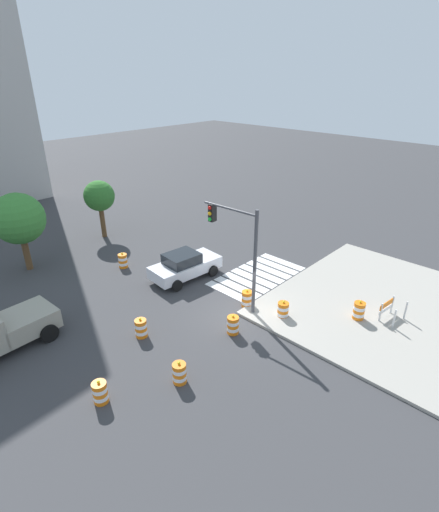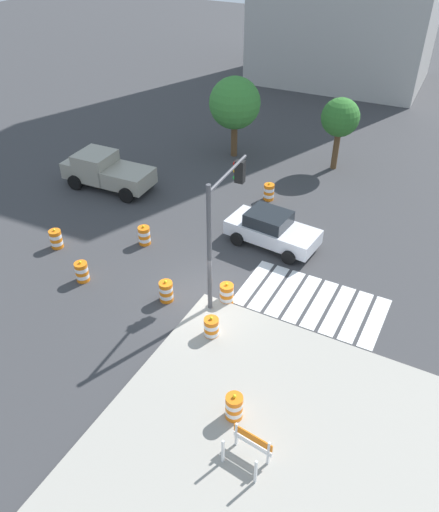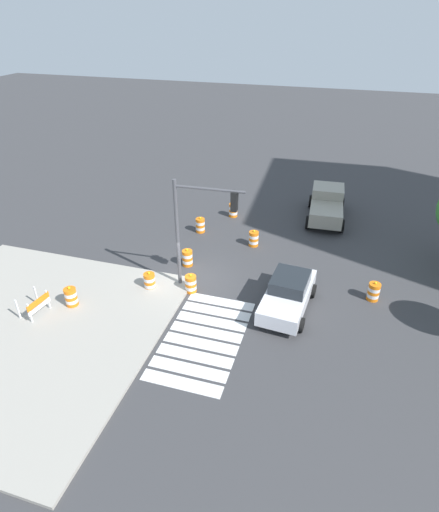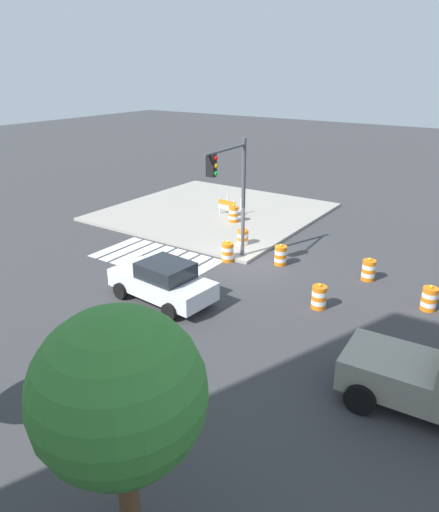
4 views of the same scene
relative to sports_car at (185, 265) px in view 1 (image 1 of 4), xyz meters
name	(u,v)px [view 1 (image 1 of 4)]	position (x,y,z in m)	size (l,w,h in m)	color
ground_plane	(236,314)	(-0.86, -4.87, -0.81)	(120.00, 120.00, 0.00)	#38383A
sidewalk_corner	(399,311)	(5.14, -10.87, -0.74)	(12.00, 12.00, 0.15)	#9E998E
crosswalk_stripes	(257,276)	(3.14, -3.07, -0.80)	(5.85, 3.20, 0.02)	silver
sports_car	(185,265)	(0.00, 0.00, 0.00)	(4.44, 2.42, 1.63)	silver
traffic_barrel_near_corner	(179,373)	(-6.02, -6.38, -0.36)	(0.56, 0.56, 1.02)	orange
traffic_barrel_crosswalk_end	(100,392)	(-8.75, -4.99, -0.36)	(0.56, 0.56, 1.02)	orange
traffic_barrel_median_near	(233,325)	(-2.14, -5.77, -0.36)	(0.56, 0.56, 1.02)	orange
traffic_barrel_median_far	(141,328)	(-5.28, -2.81, -0.36)	(0.56, 0.56, 1.02)	orange
traffic_barrel_far_curb	(123,261)	(-1.80, 3.86, -0.36)	(0.56, 0.56, 1.02)	orange
traffic_barrel_lane_center	(247,299)	(0.11, -4.76, -0.36)	(0.56, 0.56, 1.02)	orange
traffic_barrel_opposite_curb	(283,310)	(0.52, -6.78, -0.36)	(0.56, 0.56, 1.02)	orange
traffic_barrel_on_sidewalk	(359,311)	(2.91, -9.64, -0.21)	(0.56, 0.56, 1.02)	orange
construction_barricade	(389,308)	(3.95, -10.72, -0.09)	(1.32, 0.92, 1.00)	silver
traffic_light_pole	(237,239)	(-0.33, -4.34, 3.10)	(0.52, 3.29, 5.50)	#4C4C51
street_tree_streetside_near	(18,219)	(-6.00, 7.98, 2.52)	(3.09, 3.09, 4.90)	brown
street_tree_streetside_mid	(99,197)	(0.12, 9.20, 2.30)	(2.20, 2.20, 4.27)	brown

